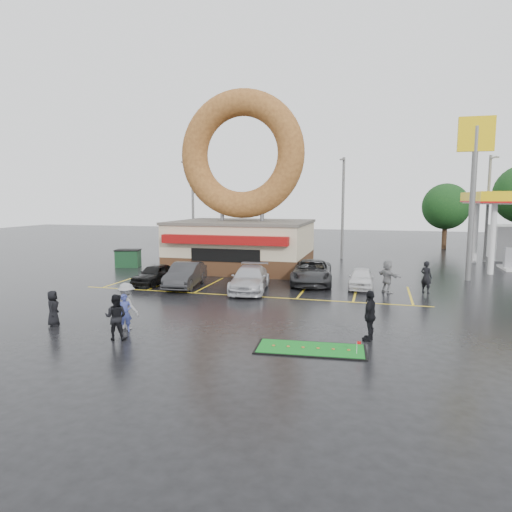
% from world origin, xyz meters
% --- Properties ---
extents(ground, '(120.00, 120.00, 0.00)m').
position_xyz_m(ground, '(0.00, 0.00, 0.00)').
color(ground, black).
rests_on(ground, ground).
extents(donut_shop, '(10.20, 8.70, 13.50)m').
position_xyz_m(donut_shop, '(-3.00, 12.97, 4.46)').
color(donut_shop, '#472B19').
rests_on(donut_shop, ground).
extents(shell_sign, '(2.20, 0.36, 10.60)m').
position_xyz_m(shell_sign, '(13.00, 12.00, 7.38)').
color(shell_sign, slate).
rests_on(shell_sign, ground).
extents(streetlight_left, '(0.40, 2.21, 9.00)m').
position_xyz_m(streetlight_left, '(-10.00, 19.92, 4.78)').
color(streetlight_left, slate).
rests_on(streetlight_left, ground).
extents(streetlight_mid, '(0.40, 2.21, 9.00)m').
position_xyz_m(streetlight_mid, '(4.00, 20.92, 4.78)').
color(streetlight_mid, slate).
rests_on(streetlight_mid, ground).
extents(streetlight_right, '(0.40, 2.21, 9.00)m').
position_xyz_m(streetlight_right, '(16.00, 21.92, 4.78)').
color(streetlight_right, slate).
rests_on(streetlight_right, ground).
extents(tree_far_d, '(4.90, 4.90, 7.00)m').
position_xyz_m(tree_far_d, '(14.00, 32.00, 4.53)').
color(tree_far_d, '#332114').
rests_on(tree_far_d, ground).
extents(car_black, '(1.87, 3.87, 1.27)m').
position_xyz_m(car_black, '(-6.45, 5.33, 0.64)').
color(car_black, black).
rests_on(car_black, ground).
extents(car_dgrey, '(2.11, 4.69, 1.49)m').
position_xyz_m(car_dgrey, '(-4.19, 4.93, 0.75)').
color(car_dgrey, '#28282A').
rests_on(car_dgrey, ground).
extents(car_silver, '(2.66, 5.17, 1.43)m').
position_xyz_m(car_silver, '(-0.05, 4.84, 0.72)').
color(car_silver, '#B8B8BD').
rests_on(car_silver, ground).
extents(car_grey, '(3.10, 5.67, 1.51)m').
position_xyz_m(car_grey, '(3.14, 8.00, 0.75)').
color(car_grey, '#28292B').
rests_on(car_grey, ground).
extents(car_white, '(1.48, 3.63, 1.23)m').
position_xyz_m(car_white, '(6.25, 7.35, 0.62)').
color(car_white, silver).
rests_on(car_white, ground).
extents(person_blue, '(0.68, 0.63, 1.55)m').
position_xyz_m(person_blue, '(-2.71, -4.41, 0.78)').
color(person_blue, navy).
rests_on(person_blue, ground).
extents(person_blackjkt, '(0.98, 0.83, 1.78)m').
position_xyz_m(person_blackjkt, '(-2.47, -5.46, 0.89)').
color(person_blackjkt, black).
rests_on(person_blackjkt, ground).
extents(person_hoodie, '(1.41, 1.06, 1.94)m').
position_xyz_m(person_hoodie, '(-2.84, -4.05, 0.97)').
color(person_hoodie, gray).
rests_on(person_hoodie, ground).
extents(person_bystander, '(0.73, 0.87, 1.53)m').
position_xyz_m(person_bystander, '(-6.14, -4.45, 0.76)').
color(person_bystander, black).
rests_on(person_bystander, ground).
extents(person_cameraman, '(0.73, 1.22, 1.95)m').
position_xyz_m(person_cameraman, '(6.97, -2.99, 0.97)').
color(person_cameraman, black).
rests_on(person_cameraman, ground).
extents(person_walker_near, '(1.56, 1.69, 1.89)m').
position_xyz_m(person_walker_near, '(7.75, 6.47, 0.94)').
color(person_walker_near, gray).
rests_on(person_walker_near, ground).
extents(person_walker_far, '(0.81, 0.75, 1.85)m').
position_xyz_m(person_walker_far, '(9.90, 6.94, 0.93)').
color(person_walker_far, black).
rests_on(person_walker_far, ground).
extents(dumpster, '(2.05, 1.62, 1.30)m').
position_xyz_m(dumpster, '(-12.00, 11.46, 0.65)').
color(dumpster, '#183F22').
rests_on(dumpster, ground).
extents(putting_green, '(4.07, 2.00, 0.50)m').
position_xyz_m(putting_green, '(4.95, -4.72, 0.03)').
color(putting_green, black).
rests_on(putting_green, ground).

